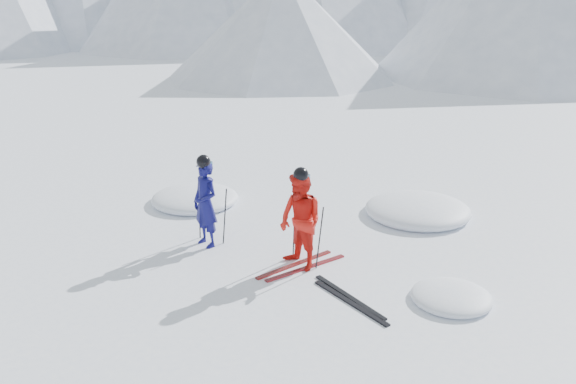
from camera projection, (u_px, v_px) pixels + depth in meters
The scene contains 12 objects.
ground at pixel (348, 278), 10.32m from camera, with size 160.00×160.00×0.00m, color white.
skier_blue at pixel (205, 204), 11.36m from camera, with size 0.61×0.40×1.67m, color #0E0D53.
skier_red at pixel (301, 221), 10.45m from camera, with size 0.84×0.65×1.73m, color red.
pole_blue_left at pixel (200, 212), 11.73m from camera, with size 0.02×0.02×1.12m, color black.
pole_blue_right at pixel (225, 216), 11.52m from camera, with size 0.02×0.02×1.12m, color black.
pole_red_left at pixel (294, 229), 10.90m from camera, with size 0.02×0.02×1.15m, color black.
pole_red_right at pixel (320, 238), 10.50m from camera, with size 0.02×0.02×1.15m, color black.
ski_worn_left at pixel (295, 264), 10.79m from camera, with size 0.09×1.70×0.03m, color black.
ski_worn_right at pixel (306, 268), 10.66m from camera, with size 0.09×1.70×0.03m, color black.
ski_loose_a at pixel (349, 297), 9.68m from camera, with size 0.09×1.70×0.03m, color black.
ski_loose_b at pixel (350, 302), 9.51m from camera, with size 0.09×1.70×0.03m, color black.
snow_lumps at pixel (335, 216), 13.05m from camera, with size 8.05×4.98×0.50m.
Camera 1 is at (4.43, -8.21, 4.75)m, focal length 38.00 mm.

